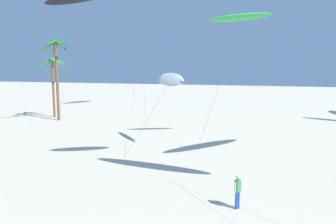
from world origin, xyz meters
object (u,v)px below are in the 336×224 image
Objects in this scene: person_near_right at (238,190)px; palm_tree_2 at (56,55)px; palm_tree_3 at (53,67)px; flying_kite_0 at (241,17)px; flying_kite_8 at (170,79)px.

palm_tree_2 is at bearing 143.47° from person_near_right.
palm_tree_2 is 6.36× the size of person_near_right.
flying_kite_0 is at bearing -14.41° from palm_tree_3.
palm_tree_2 is at bearing 156.95° from flying_kite_8.
palm_tree_3 is at bearing 154.48° from flying_kite_8.
flying_kite_0 is 1.54× the size of flying_kite_8.
palm_tree_2 reaches higher than person_near_right.
flying_kite_8 is (-5.69, -3.41, -5.72)m from flying_kite_0.
person_near_right is at bearing -36.95° from palm_tree_3.
flying_kite_8 is (19.58, -8.33, -2.84)m from palm_tree_2.
person_near_right is at bearing -36.53° from palm_tree_2.
palm_tree_3 is (-2.52, 2.22, -1.63)m from palm_tree_2.
palm_tree_2 reaches higher than flying_kite_8.
flying_kite_0 is 7.14× the size of person_near_right.
flying_kite_0 is 19.14m from person_near_right.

